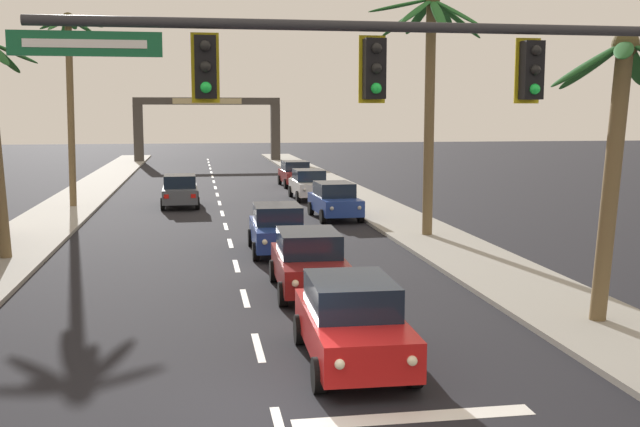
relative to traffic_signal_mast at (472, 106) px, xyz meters
The scene contains 16 objects.
ground_plane 5.92m from the traffic_signal_mast, behind, with size 220.00×220.00×0.00m, color black.
sidewalk_right 21.47m from the traffic_signal_mast, 77.09° to the left, with size 3.20×110.00×0.14m, color gray.
sidewalk_left 23.64m from the traffic_signal_mast, 118.22° to the left, with size 3.20×110.00×0.14m, color gray.
lane_markings 20.80m from the traffic_signal_mast, 97.61° to the left, with size 4.28×87.90×0.01m.
traffic_signal_mast is the anchor object (origin of this frame).
sedan_lead_at_stop_bar 5.06m from the traffic_signal_mast, 118.85° to the left, with size 2.01×4.47×1.68m.
sedan_third_in_queue 9.62m from the traffic_signal_mast, 98.89° to the left, with size 2.02×4.48×1.68m.
sedan_fifth_in_queue 15.26m from the traffic_signal_mast, 96.08° to the left, with size 2.00×4.47×1.68m.
sedan_oncoming_far 29.15m from the traffic_signal_mast, 100.39° to the left, with size 1.99×4.47×1.68m.
sedan_parked_nearest_kerb 23.16m from the traffic_signal_mast, 85.03° to the left, with size 2.08×4.50×1.68m.
sedan_parked_mid_kerb 31.03m from the traffic_signal_mast, 86.32° to the left, with size 2.01×4.48×1.68m.
sedan_parked_far_kerb 38.60m from the traffic_signal_mast, 86.74° to the left, with size 2.04×4.49×1.68m.
palm_left_third 30.42m from the traffic_signal_mast, 110.28° to the left, with size 3.42×3.51×9.85m.
palm_right_nearest 6.60m from the traffic_signal_mast, 39.86° to the left, with size 3.77×3.49×6.71m.
palm_right_second 17.40m from the traffic_signal_mast, 74.79° to the left, with size 4.63×4.47×9.40m.
town_gateway_arch 64.89m from the traffic_signal_mast, 92.77° to the left, with size 14.41×0.90×6.36m.
Camera 1 is at (-1.20, -11.87, 4.91)m, focal length 42.34 mm.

